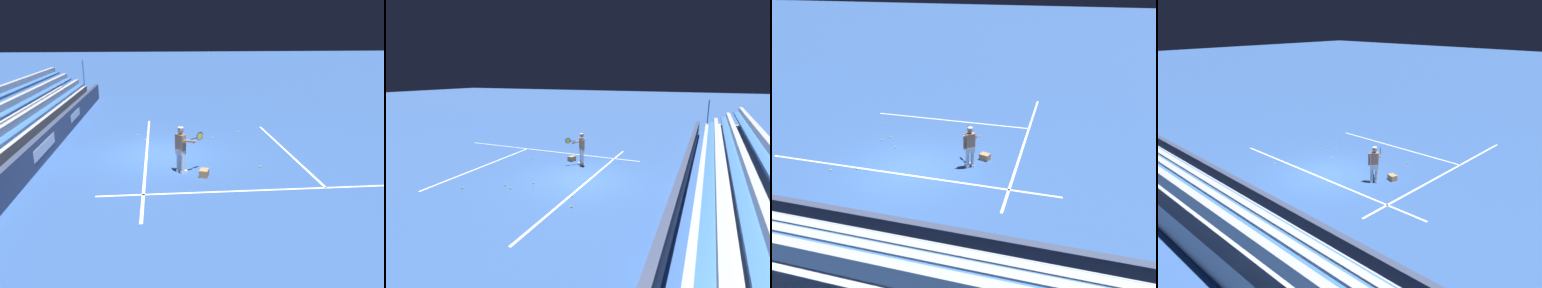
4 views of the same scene
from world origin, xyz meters
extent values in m
plane|color=#2D5193|center=(0.00, 0.00, 0.00)|extent=(160.00, 160.00, 0.00)
cube|color=white|center=(0.00, -0.50, 0.00)|extent=(12.00, 0.10, 0.01)
cube|color=white|center=(4.11, 4.00, 0.00)|extent=(0.10, 12.00, 0.01)
cube|color=white|center=(0.00, 5.50, 0.00)|extent=(8.22, 0.10, 0.01)
cube|color=#384260|center=(0.00, -4.57, 0.55)|extent=(27.72, 0.24, 1.10)
cube|color=silver|center=(0.54, -4.44, 0.61)|extent=(2.80, 0.01, 0.44)
cube|color=silver|center=(-5.28, -4.44, 0.61)|extent=(2.20, 0.01, 0.40)
cube|color=#9EA3A8|center=(0.00, -6.37, 0.55)|extent=(26.33, 2.40, 1.10)
cube|color=blue|center=(0.00, -5.57, 1.18)|extent=(25.81, 0.40, 0.12)
cube|color=#9EA3A8|center=(0.00, -5.85, 1.33)|extent=(26.33, 0.24, 0.45)
cylinder|color=#4C70B2|center=(-12.77, -5.27, 1.48)|extent=(0.08, 0.08, 2.95)
cylinder|color=silver|center=(2.22, 0.74, 0.44)|extent=(0.15, 0.15, 0.88)
cylinder|color=silver|center=(2.39, 0.87, 0.44)|extent=(0.15, 0.15, 0.88)
cube|color=white|center=(2.18, 0.78, 0.04)|extent=(0.26, 0.29, 0.09)
cube|color=white|center=(2.35, 0.92, 0.04)|extent=(0.26, 0.29, 0.09)
cube|color=silver|center=(2.30, 0.80, 0.80)|extent=(0.40, 0.38, 0.20)
cube|color=#A37556|center=(2.30, 0.80, 1.17)|extent=(0.41, 0.39, 0.58)
sphere|color=#A37556|center=(2.30, 0.81, 1.60)|extent=(0.21, 0.21, 0.21)
cylinder|color=white|center=(2.30, 0.81, 1.69)|extent=(0.20, 0.20, 0.05)
cylinder|color=#A37556|center=(2.11, 0.65, 1.13)|extent=(0.09, 0.09, 0.56)
cylinder|color=#A37556|center=(2.37, 1.11, 1.22)|extent=(0.43, 0.52, 0.24)
cylinder|color=black|center=(2.23, 1.30, 1.27)|extent=(0.21, 0.26, 0.03)
torus|color=black|center=(2.06, 1.52, 1.31)|extent=(0.21, 0.26, 0.31)
cylinder|color=#D6D14C|center=(2.06, 1.52, 1.31)|extent=(0.17, 0.22, 0.27)
cube|color=#A87F51|center=(2.73, 1.61, 0.13)|extent=(0.47, 0.41, 0.26)
sphere|color=#CCE533|center=(-2.92, -1.01, 0.03)|extent=(0.07, 0.07, 0.07)
sphere|color=#CCE533|center=(-1.99, -0.62, 0.03)|extent=(0.07, 0.07, 0.07)
sphere|color=#CCE533|center=(2.01, 3.85, 0.03)|extent=(0.07, 0.07, 0.07)
sphere|color=#CCE533|center=(-2.07, 2.61, 0.03)|extent=(0.07, 0.07, 0.07)
sphere|color=#CCE533|center=(-2.30, 2.18, 0.03)|extent=(0.07, 0.07, 0.07)
sphere|color=#CCE533|center=(-1.36, 1.62, 0.03)|extent=(0.07, 0.07, 0.07)
sphere|color=#CCE533|center=(-3.11, 4.09, 0.03)|extent=(0.07, 0.07, 0.07)
camera|label=1|loc=(15.07, 0.05, 4.98)|focal=35.00mm
camera|label=2|loc=(-12.18, -5.35, 4.76)|focal=28.00mm
camera|label=3|loc=(5.69, -12.05, 7.16)|focal=35.00mm
camera|label=4|loc=(12.37, -11.29, 7.17)|focal=35.00mm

